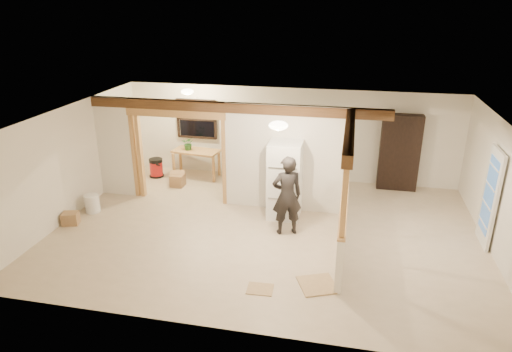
% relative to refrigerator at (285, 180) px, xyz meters
% --- Properties ---
extents(floor, '(9.00, 6.50, 0.01)m').
position_rel_refrigerator_xyz_m(floor, '(-0.26, -0.79, -0.89)').
color(floor, '#CAB396').
rests_on(floor, ground).
extents(ceiling, '(9.00, 6.50, 0.01)m').
position_rel_refrigerator_xyz_m(ceiling, '(-0.26, -0.79, 1.62)').
color(ceiling, white).
extents(wall_back, '(9.00, 0.01, 2.50)m').
position_rel_refrigerator_xyz_m(wall_back, '(-0.26, 2.46, 0.37)').
color(wall_back, white).
rests_on(wall_back, floor).
extents(wall_front, '(9.00, 0.01, 2.50)m').
position_rel_refrigerator_xyz_m(wall_front, '(-0.26, -4.04, 0.37)').
color(wall_front, white).
rests_on(wall_front, floor).
extents(wall_left, '(0.01, 6.50, 2.50)m').
position_rel_refrigerator_xyz_m(wall_left, '(-4.76, -0.79, 0.37)').
color(wall_left, white).
rests_on(wall_left, floor).
extents(wall_right, '(0.01, 6.50, 2.50)m').
position_rel_refrigerator_xyz_m(wall_right, '(4.24, -0.79, 0.37)').
color(wall_right, white).
rests_on(wall_right, floor).
extents(partition_left_stub, '(0.90, 0.12, 2.50)m').
position_rel_refrigerator_xyz_m(partition_left_stub, '(-4.31, 0.41, 0.37)').
color(partition_left_stub, silver).
rests_on(partition_left_stub, floor).
extents(partition_center, '(2.80, 0.12, 2.50)m').
position_rel_refrigerator_xyz_m(partition_center, '(-0.06, 0.41, 0.37)').
color(partition_center, silver).
rests_on(partition_center, floor).
extents(doorway_frame, '(2.46, 0.14, 2.20)m').
position_rel_refrigerator_xyz_m(doorway_frame, '(-2.66, 0.41, 0.22)').
color(doorway_frame, tan).
rests_on(doorway_frame, floor).
extents(header_beam_back, '(7.00, 0.18, 0.22)m').
position_rel_refrigerator_xyz_m(header_beam_back, '(-1.26, 0.41, 1.50)').
color(header_beam_back, '#56361D').
rests_on(header_beam_back, ceiling).
extents(header_beam_right, '(0.18, 3.30, 0.22)m').
position_rel_refrigerator_xyz_m(header_beam_right, '(1.34, -1.19, 1.50)').
color(header_beam_right, '#56361D').
rests_on(header_beam_right, ceiling).
extents(pony_wall, '(0.12, 3.20, 1.00)m').
position_rel_refrigerator_xyz_m(pony_wall, '(1.34, -1.19, -0.38)').
color(pony_wall, silver).
rests_on(pony_wall, floor).
extents(stud_partition, '(0.14, 3.20, 1.32)m').
position_rel_refrigerator_xyz_m(stud_partition, '(1.34, -1.19, 0.78)').
color(stud_partition, tan).
rests_on(stud_partition, pony_wall).
extents(window_back, '(1.12, 0.10, 1.10)m').
position_rel_refrigerator_xyz_m(window_back, '(-2.86, 2.38, 0.67)').
color(window_back, black).
rests_on(window_back, wall_back).
extents(french_door, '(0.12, 0.86, 2.00)m').
position_rel_refrigerator_xyz_m(french_door, '(4.16, -0.39, 0.12)').
color(french_door, white).
rests_on(french_door, floor).
extents(ceiling_dome_main, '(0.36, 0.36, 0.16)m').
position_rel_refrigerator_xyz_m(ceiling_dome_main, '(0.04, -1.29, 1.60)').
color(ceiling_dome_main, '#FFEABF').
rests_on(ceiling_dome_main, ceiling).
extents(ceiling_dome_util, '(0.32, 0.32, 0.14)m').
position_rel_refrigerator_xyz_m(ceiling_dome_util, '(-2.76, 1.51, 1.60)').
color(ceiling_dome_util, '#FFEABF').
rests_on(ceiling_dome_util, ceiling).
extents(hanging_bulb, '(0.07, 0.07, 0.07)m').
position_rel_refrigerator_xyz_m(hanging_bulb, '(-2.26, 0.81, 1.30)').
color(hanging_bulb, '#FFD88C').
rests_on(hanging_bulb, ceiling).
extents(refrigerator, '(0.73, 0.71, 1.76)m').
position_rel_refrigerator_xyz_m(refrigerator, '(0.00, 0.00, 0.00)').
color(refrigerator, white).
rests_on(refrigerator, floor).
extents(woman, '(0.73, 0.61, 1.72)m').
position_rel_refrigerator_xyz_m(woman, '(0.17, -0.80, -0.02)').
color(woman, '#2C2829').
rests_on(woman, floor).
extents(work_table, '(1.32, 0.79, 0.79)m').
position_rel_refrigerator_xyz_m(work_table, '(-2.76, 1.93, -0.49)').
color(work_table, tan).
rests_on(work_table, floor).
extents(potted_plant, '(0.34, 0.29, 0.37)m').
position_rel_refrigerator_xyz_m(potted_plant, '(-2.97, 1.92, 0.09)').
color(potted_plant, '#275B2B').
rests_on(potted_plant, work_table).
extents(shop_vac, '(0.47, 0.47, 0.53)m').
position_rel_refrigerator_xyz_m(shop_vac, '(-3.88, 1.72, -0.62)').
color(shop_vac, '#AB1816').
rests_on(shop_vac, floor).
extents(bookshelf, '(0.99, 0.33, 1.99)m').
position_rel_refrigerator_xyz_m(bookshelf, '(2.63, 2.23, 0.11)').
color(bookshelf, black).
rests_on(bookshelf, floor).
extents(bucket, '(0.40, 0.40, 0.43)m').
position_rel_refrigerator_xyz_m(bucket, '(-4.42, -0.72, -0.67)').
color(bucket, silver).
rests_on(bucket, floor).
extents(box_util_a, '(0.47, 0.43, 0.32)m').
position_rel_refrigerator_xyz_m(box_util_a, '(-3.11, 1.37, -0.72)').
color(box_util_a, '#9B744B').
rests_on(box_util_a, floor).
extents(box_util_b, '(0.35, 0.35, 0.32)m').
position_rel_refrigerator_xyz_m(box_util_b, '(-3.05, 1.20, -0.72)').
color(box_util_b, '#9B744B').
rests_on(box_util_b, floor).
extents(box_front, '(0.40, 0.36, 0.27)m').
position_rel_refrigerator_xyz_m(box_front, '(-4.56, -1.40, -0.74)').
color(box_front, '#9B744B').
rests_on(box_front, floor).
extents(floor_panel_near, '(0.81, 0.81, 0.02)m').
position_rel_refrigerator_xyz_m(floor_panel_near, '(0.99, -2.60, -0.87)').
color(floor_panel_near, tan).
rests_on(floor_panel_near, floor).
extents(floor_panel_far, '(0.46, 0.38, 0.01)m').
position_rel_refrigerator_xyz_m(floor_panel_far, '(0.03, -2.93, -0.87)').
color(floor_panel_far, tan).
rests_on(floor_panel_far, floor).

